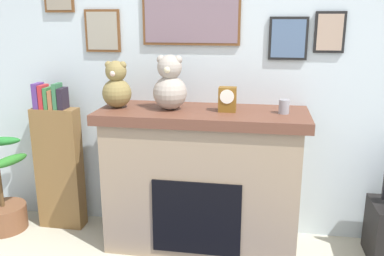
{
  "coord_description": "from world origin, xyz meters",
  "views": [
    {
      "loc": [
        0.33,
        -1.47,
        1.85
      ],
      "look_at": [
        -0.2,
        1.64,
        1.0
      ],
      "focal_mm": 38.66,
      "sensor_mm": 36.0,
      "label": 1
    }
  ],
  "objects_px": {
    "mantel_clock": "(227,99)",
    "teddy_bear_grey": "(117,87)",
    "potted_plant": "(2,204)",
    "teddy_bear_cream": "(170,85)",
    "candle_jar": "(284,107)",
    "fireplace": "(202,178)",
    "bookshelf": "(59,163)"
  },
  "relations": [
    {
      "from": "mantel_clock",
      "to": "teddy_bear_grey",
      "type": "distance_m",
      "value": 0.88
    },
    {
      "from": "bookshelf",
      "to": "teddy_bear_grey",
      "type": "xyz_separation_m",
      "value": [
        0.62,
        -0.12,
        0.72
      ]
    },
    {
      "from": "potted_plant",
      "to": "teddy_bear_cream",
      "type": "bearing_deg",
      "value": 1.76
    },
    {
      "from": "bookshelf",
      "to": "potted_plant",
      "type": "bearing_deg",
      "value": -161.21
    },
    {
      "from": "mantel_clock",
      "to": "teddy_bear_grey",
      "type": "height_order",
      "value": "teddy_bear_grey"
    },
    {
      "from": "potted_plant",
      "to": "mantel_clock",
      "type": "height_order",
      "value": "mantel_clock"
    },
    {
      "from": "fireplace",
      "to": "potted_plant",
      "type": "height_order",
      "value": "fireplace"
    },
    {
      "from": "fireplace",
      "to": "candle_jar",
      "type": "xyz_separation_m",
      "value": [
        0.62,
        -0.02,
        0.62
      ]
    },
    {
      "from": "mantel_clock",
      "to": "potted_plant",
      "type": "bearing_deg",
      "value": -178.66
    },
    {
      "from": "potted_plant",
      "to": "candle_jar",
      "type": "height_order",
      "value": "candle_jar"
    },
    {
      "from": "fireplace",
      "to": "candle_jar",
      "type": "relative_size",
      "value": 15.37
    },
    {
      "from": "potted_plant",
      "to": "candle_jar",
      "type": "relative_size",
      "value": 7.69
    },
    {
      "from": "mantel_clock",
      "to": "teddy_bear_cream",
      "type": "xyz_separation_m",
      "value": [
        -0.45,
        0.0,
        0.1
      ]
    },
    {
      "from": "bookshelf",
      "to": "teddy_bear_cream",
      "type": "distance_m",
      "value": 1.29
    },
    {
      "from": "bookshelf",
      "to": "candle_jar",
      "type": "distance_m",
      "value": 2.02
    },
    {
      "from": "teddy_bear_grey",
      "to": "potted_plant",
      "type": "bearing_deg",
      "value": -177.54
    },
    {
      "from": "potted_plant",
      "to": "teddy_bear_cream",
      "type": "height_order",
      "value": "teddy_bear_cream"
    },
    {
      "from": "fireplace",
      "to": "mantel_clock",
      "type": "distance_m",
      "value": 0.69
    },
    {
      "from": "candle_jar",
      "to": "teddy_bear_cream",
      "type": "relative_size",
      "value": 0.25
    },
    {
      "from": "potted_plant",
      "to": "teddy_bear_grey",
      "type": "relative_size",
      "value": 2.18
    },
    {
      "from": "bookshelf",
      "to": "teddy_bear_cream",
      "type": "height_order",
      "value": "teddy_bear_cream"
    },
    {
      "from": "fireplace",
      "to": "teddy_bear_cream",
      "type": "height_order",
      "value": "teddy_bear_cream"
    },
    {
      "from": "candle_jar",
      "to": "teddy_bear_cream",
      "type": "xyz_separation_m",
      "value": [
        -0.87,
        -0.0,
        0.14
      ]
    },
    {
      "from": "fireplace",
      "to": "teddy_bear_cream",
      "type": "xyz_separation_m",
      "value": [
        -0.25,
        -0.02,
        0.76
      ]
    },
    {
      "from": "candle_jar",
      "to": "mantel_clock",
      "type": "bearing_deg",
      "value": -179.81
    },
    {
      "from": "mantel_clock",
      "to": "candle_jar",
      "type": "bearing_deg",
      "value": 0.19
    },
    {
      "from": "fireplace",
      "to": "bookshelf",
      "type": "relative_size",
      "value": 1.24
    },
    {
      "from": "mantel_clock",
      "to": "teddy_bear_grey",
      "type": "xyz_separation_m",
      "value": [
        -0.88,
        0.0,
        0.07
      ]
    },
    {
      "from": "potted_plant",
      "to": "teddy_bear_grey",
      "type": "bearing_deg",
      "value": 2.46
    },
    {
      "from": "bookshelf",
      "to": "potted_plant",
      "type": "distance_m",
      "value": 0.63
    },
    {
      "from": "fireplace",
      "to": "teddy_bear_grey",
      "type": "xyz_separation_m",
      "value": [
        -0.69,
        -0.02,
        0.74
      ]
    },
    {
      "from": "candle_jar",
      "to": "teddy_bear_grey",
      "type": "height_order",
      "value": "teddy_bear_grey"
    }
  ]
}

